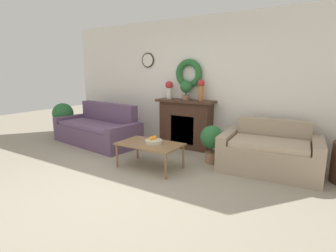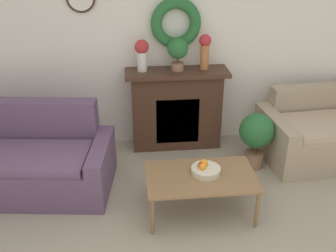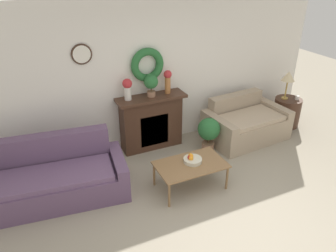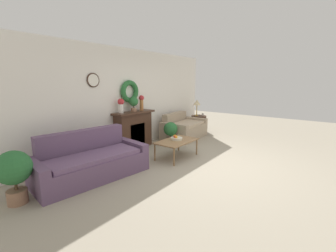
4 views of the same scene
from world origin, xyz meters
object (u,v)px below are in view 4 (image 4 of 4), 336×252
(couch_left, at_px, (91,162))
(table_lamp, at_px, (197,103))
(potted_plant_on_mantel, at_px, (133,102))
(side_table_by_loveseat, at_px, (199,124))
(vase_on_mantel_left, at_px, (121,105))
(coffee_table, at_px, (177,142))
(vase_on_mantel_right, at_px, (141,102))
(potted_plant_floor_by_loveseat, at_px, (171,131))
(fruit_bowl, at_px, (176,138))
(potted_plant_floor_by_couch, at_px, (14,171))
(mug, at_px, (203,114))
(fireplace, at_px, (134,130))
(loveseat_right, at_px, (184,129))

(couch_left, bearing_deg, table_lamp, 12.05)
(couch_left, relative_size, potted_plant_on_mantel, 5.49)
(side_table_by_loveseat, relative_size, vase_on_mantel_left, 1.58)
(coffee_table, relative_size, vase_on_mantel_right, 2.51)
(side_table_by_loveseat, relative_size, potted_plant_floor_by_loveseat, 0.88)
(fruit_bowl, distance_m, potted_plant_floor_by_couch, 3.31)
(mug, distance_m, potted_plant_on_mantel, 3.15)
(fireplace, height_order, couch_left, fireplace)
(fireplace, xyz_separation_m, vase_on_mantel_left, (-0.41, 0.01, 0.73))
(fireplace, bearing_deg, vase_on_mantel_right, 0.95)
(vase_on_mantel_left, relative_size, vase_on_mantel_right, 0.89)
(couch_left, xyz_separation_m, coffee_table, (1.93, -0.67, 0.09))
(fruit_bowl, height_order, potted_plant_floor_by_loveseat, potted_plant_floor_by_loveseat)
(vase_on_mantel_left, bearing_deg, mug, -7.71)
(fireplace, relative_size, potted_plant_floor_by_couch, 1.50)
(coffee_table, height_order, vase_on_mantel_right, vase_on_mantel_right)
(table_lamp, xyz_separation_m, potted_plant_floor_by_loveseat, (-2.01, -0.31, -0.64))
(side_table_by_loveseat, distance_m, potted_plant_floor_by_loveseat, 2.10)
(loveseat_right, bearing_deg, mug, -4.94)
(fireplace, distance_m, couch_left, 2.01)
(fruit_bowl, xyz_separation_m, mug, (2.95, 0.90, 0.17))
(mug, xyz_separation_m, potted_plant_floor_by_loveseat, (-2.21, -0.16, -0.21))
(fireplace, bearing_deg, vase_on_mantel_left, 179.22)
(coffee_table, xyz_separation_m, vase_on_mantel_right, (0.27, 1.41, 0.88))
(table_lamp, distance_m, potted_plant_floor_by_couch, 6.04)
(fruit_bowl, bearing_deg, coffee_table, -138.30)
(loveseat_right, relative_size, vase_on_mantel_right, 3.80)
(couch_left, distance_m, mug, 4.94)
(fruit_bowl, bearing_deg, potted_plant_floor_by_couch, 168.34)
(fireplace, distance_m, potted_plant_on_mantel, 0.76)
(couch_left, bearing_deg, vase_on_mantel_left, 34.19)
(table_lamp, bearing_deg, potted_plant_floor_by_couch, -176.37)
(fruit_bowl, xyz_separation_m, potted_plant_on_mantel, (-0.11, 1.35, 0.80))
(potted_plant_floor_by_couch, bearing_deg, couch_left, -1.96)
(coffee_table, distance_m, potted_plant_floor_by_couch, 3.28)
(potted_plant_on_mantel, height_order, potted_plant_floor_by_couch, potted_plant_on_mantel)
(coffee_table, distance_m, potted_plant_on_mantel, 1.65)
(fruit_bowl, relative_size, potted_plant_on_mantel, 0.72)
(couch_left, relative_size, table_lamp, 3.72)
(table_lamp, xyz_separation_m, potted_plant_floor_by_couch, (-6.00, -0.38, -0.55))
(couch_left, height_order, potted_plant_floor_by_couch, couch_left)
(vase_on_mantel_right, bearing_deg, table_lamp, -7.19)
(potted_plant_on_mantel, bearing_deg, fruit_bowl, -85.40)
(vase_on_mantel_right, bearing_deg, couch_left, -161.28)
(mug, height_order, potted_plant_floor_by_loveseat, same)
(couch_left, bearing_deg, side_table_by_loveseat, 11.33)
(side_table_by_loveseat, xyz_separation_m, mug, (0.12, -0.10, 0.34))
(potted_plant_floor_by_couch, bearing_deg, loveseat_right, 2.80)
(couch_left, bearing_deg, vase_on_mantel_right, 25.65)
(potted_plant_on_mantel, bearing_deg, potted_plant_floor_by_loveseat, -35.88)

